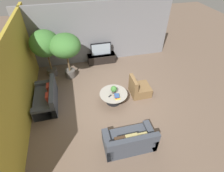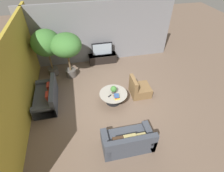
{
  "view_description": "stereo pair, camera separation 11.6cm",
  "coord_description": "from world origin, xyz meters",
  "px_view_note": "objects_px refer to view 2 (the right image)",
  "views": [
    {
      "loc": [
        -1.27,
        -4.96,
        5.14
      ],
      "look_at": [
        -0.02,
        0.26,
        0.55
      ],
      "focal_mm": 28.0,
      "sensor_mm": 36.0,
      "label": 1
    },
    {
      "loc": [
        -1.16,
        -4.98,
        5.14
      ],
      "look_at": [
        -0.02,
        0.26,
        0.55
      ],
      "focal_mm": 28.0,
      "sensor_mm": 36.0,
      "label": 2
    }
  ],
  "objects_px": {
    "television": "(102,49)",
    "potted_palm_tall": "(46,44)",
    "coffee_table": "(113,96)",
    "media_console": "(103,58)",
    "couch_near_entry": "(128,141)",
    "armchair_wicker": "(139,89)",
    "potted_plant_tabletop": "(114,89)",
    "couch_by_wall": "(47,97)",
    "potted_palm_corner": "(66,47)"
  },
  "relations": [
    {
      "from": "couch_near_entry",
      "to": "potted_palm_corner",
      "type": "relative_size",
      "value": 0.74
    },
    {
      "from": "television",
      "to": "potted_palm_tall",
      "type": "relative_size",
      "value": 0.46
    },
    {
      "from": "coffee_table",
      "to": "couch_by_wall",
      "type": "bearing_deg",
      "value": 168.8
    },
    {
      "from": "television",
      "to": "couch_by_wall",
      "type": "xyz_separation_m",
      "value": [
        -2.68,
        -2.5,
        -0.5
      ]
    },
    {
      "from": "couch_by_wall",
      "to": "potted_plant_tabletop",
      "type": "distance_m",
      "value": 2.68
    },
    {
      "from": "potted_palm_corner",
      "to": "armchair_wicker",
      "type": "bearing_deg",
      "value": -34.83
    },
    {
      "from": "coffee_table",
      "to": "potted_palm_corner",
      "type": "bearing_deg",
      "value": 126.9
    },
    {
      "from": "potted_plant_tabletop",
      "to": "armchair_wicker",
      "type": "bearing_deg",
      "value": 8.32
    },
    {
      "from": "media_console",
      "to": "potted_palm_corner",
      "type": "height_order",
      "value": "potted_palm_corner"
    },
    {
      "from": "media_console",
      "to": "potted_palm_tall",
      "type": "bearing_deg",
      "value": -167.84
    },
    {
      "from": "potted_palm_corner",
      "to": "potted_plant_tabletop",
      "type": "height_order",
      "value": "potted_palm_corner"
    },
    {
      "from": "potted_palm_corner",
      "to": "coffee_table",
      "type": "bearing_deg",
      "value": -53.1
    },
    {
      "from": "potted_plant_tabletop",
      "to": "media_console",
      "type": "bearing_deg",
      "value": 88.68
    },
    {
      "from": "media_console",
      "to": "armchair_wicker",
      "type": "height_order",
      "value": "armchair_wicker"
    },
    {
      "from": "couch_by_wall",
      "to": "armchair_wicker",
      "type": "bearing_deg",
      "value": 85.36
    },
    {
      "from": "armchair_wicker",
      "to": "media_console",
      "type": "bearing_deg",
      "value": 20.92
    },
    {
      "from": "armchair_wicker",
      "to": "potted_palm_corner",
      "type": "xyz_separation_m",
      "value": [
        -2.76,
        1.92,
        1.3
      ]
    },
    {
      "from": "potted_palm_corner",
      "to": "couch_by_wall",
      "type": "bearing_deg",
      "value": -121.72
    },
    {
      "from": "couch_by_wall",
      "to": "armchair_wicker",
      "type": "relative_size",
      "value": 2.04
    },
    {
      "from": "armchair_wicker",
      "to": "potted_plant_tabletop",
      "type": "relative_size",
      "value": 2.74
    },
    {
      "from": "armchair_wicker",
      "to": "potted_plant_tabletop",
      "type": "height_order",
      "value": "armchair_wicker"
    },
    {
      "from": "coffee_table",
      "to": "media_console",
      "type": "bearing_deg",
      "value": 88.34
    },
    {
      "from": "media_console",
      "to": "coffee_table",
      "type": "xyz_separation_m",
      "value": [
        -0.09,
        -3.02,
        0.08
      ]
    },
    {
      "from": "coffee_table",
      "to": "potted_plant_tabletop",
      "type": "distance_m",
      "value": 0.31
    },
    {
      "from": "media_console",
      "to": "potted_palm_tall",
      "type": "xyz_separation_m",
      "value": [
        -2.53,
        -0.54,
        1.36
      ]
    },
    {
      "from": "media_console",
      "to": "couch_near_entry",
      "type": "xyz_separation_m",
      "value": [
        -0.09,
        -5.08,
        0.05
      ]
    },
    {
      "from": "coffee_table",
      "to": "potted_palm_tall",
      "type": "distance_m",
      "value": 3.7
    },
    {
      "from": "potted_palm_tall",
      "to": "potted_palm_corner",
      "type": "height_order",
      "value": "potted_palm_tall"
    },
    {
      "from": "media_console",
      "to": "coffee_table",
      "type": "relative_size",
      "value": 1.32
    },
    {
      "from": "media_console",
      "to": "potted_plant_tabletop",
      "type": "xyz_separation_m",
      "value": [
        -0.07,
        -2.98,
        0.39
      ]
    },
    {
      "from": "television",
      "to": "potted_plant_tabletop",
      "type": "bearing_deg",
      "value": -91.32
    },
    {
      "from": "potted_palm_tall",
      "to": "couch_near_entry",
      "type": "bearing_deg",
      "value": -61.71
    },
    {
      "from": "couch_near_entry",
      "to": "potted_plant_tabletop",
      "type": "height_order",
      "value": "couch_near_entry"
    },
    {
      "from": "potted_palm_tall",
      "to": "potted_palm_corner",
      "type": "xyz_separation_m",
      "value": [
        0.84,
        -0.34,
        -0.03
      ]
    },
    {
      "from": "couch_near_entry",
      "to": "potted_palm_tall",
      "type": "height_order",
      "value": "potted_palm_tall"
    },
    {
      "from": "armchair_wicker",
      "to": "potted_plant_tabletop",
      "type": "distance_m",
      "value": 1.21
    },
    {
      "from": "potted_palm_corner",
      "to": "potted_plant_tabletop",
      "type": "bearing_deg",
      "value": -52.23
    },
    {
      "from": "couch_near_entry",
      "to": "potted_palm_tall",
      "type": "distance_m",
      "value": 5.32
    },
    {
      "from": "couch_by_wall",
      "to": "potted_palm_corner",
      "type": "height_order",
      "value": "potted_palm_corner"
    },
    {
      "from": "television",
      "to": "coffee_table",
      "type": "height_order",
      "value": "television"
    },
    {
      "from": "coffee_table",
      "to": "potted_palm_tall",
      "type": "bearing_deg",
      "value": 134.62
    },
    {
      "from": "couch_near_entry",
      "to": "armchair_wicker",
      "type": "relative_size",
      "value": 1.85
    },
    {
      "from": "television",
      "to": "armchair_wicker",
      "type": "relative_size",
      "value": 1.21
    },
    {
      "from": "media_console",
      "to": "potted_palm_tall",
      "type": "relative_size",
      "value": 0.65
    },
    {
      "from": "couch_near_entry",
      "to": "potted_palm_tall",
      "type": "bearing_deg",
      "value": -61.71
    },
    {
      "from": "coffee_table",
      "to": "potted_palm_tall",
      "type": "relative_size",
      "value": 0.49
    },
    {
      "from": "coffee_table",
      "to": "armchair_wicker",
      "type": "xyz_separation_m",
      "value": [
        1.16,
        0.21,
        -0.05
      ]
    },
    {
      "from": "media_console",
      "to": "armchair_wicker",
      "type": "xyz_separation_m",
      "value": [
        1.07,
        -2.81,
        0.03
      ]
    },
    {
      "from": "media_console",
      "to": "potted_palm_corner",
      "type": "relative_size",
      "value": 0.68
    },
    {
      "from": "coffee_table",
      "to": "potted_palm_tall",
      "type": "xyz_separation_m",
      "value": [
        -2.44,
        2.47,
        1.28
      ]
    }
  ]
}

